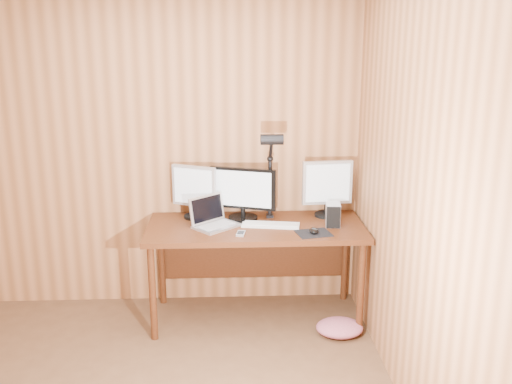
{
  "coord_description": "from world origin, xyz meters",
  "views": [
    {
      "loc": [
        0.74,
        -2.36,
        2.11
      ],
      "look_at": [
        0.93,
        1.58,
        1.02
      ],
      "focal_mm": 40.0,
      "sensor_mm": 36.0,
      "label": 1
    }
  ],
  "objects": [
    {
      "name": "room_shell",
      "position": [
        0.0,
        0.0,
        1.25
      ],
      "size": [
        4.0,
        4.0,
        4.0
      ],
      "color": "brown",
      "rests_on": "ground"
    },
    {
      "name": "desk",
      "position": [
        0.93,
        1.7,
        0.63
      ],
      "size": [
        1.6,
        0.7,
        0.75
      ],
      "color": "#4A220F",
      "rests_on": "floor"
    },
    {
      "name": "keyboard",
      "position": [
        1.04,
        1.61,
        0.76
      ],
      "size": [
        0.44,
        0.2,
        0.02
      ],
      "rotation": [
        0.0,
        0.0,
        -0.17
      ],
      "color": "white",
      "rests_on": "desk"
    },
    {
      "name": "fabric_pile",
      "position": [
        1.53,
        1.34,
        0.05
      ],
      "size": [
        0.35,
        0.28,
        0.11
      ],
      "primitive_type": null,
      "rotation": [
        0.0,
        0.0,
        -0.01
      ],
      "color": "#B9596C",
      "rests_on": "floor"
    },
    {
      "name": "mousepad",
      "position": [
        1.33,
        1.43,
        0.75
      ],
      "size": [
        0.27,
        0.24,
        0.0
      ],
      "primitive_type": "cube",
      "rotation": [
        0.0,
        0.0,
        0.21
      ],
      "color": "black",
      "rests_on": "desk"
    },
    {
      "name": "monitor_center",
      "position": [
        0.84,
        1.79,
        0.96
      ],
      "size": [
        0.5,
        0.22,
        0.4
      ],
      "rotation": [
        0.0,
        0.0,
        -0.31
      ],
      "color": "black",
      "rests_on": "desk"
    },
    {
      "name": "speaker",
      "position": [
        1.53,
        1.83,
        0.81
      ],
      "size": [
        0.05,
        0.05,
        0.11
      ],
      "primitive_type": "cylinder",
      "color": "black",
      "rests_on": "desk"
    },
    {
      "name": "monitor_right",
      "position": [
        1.49,
        1.83,
        0.99
      ],
      "size": [
        0.39,
        0.18,
        0.44
      ],
      "rotation": [
        0.0,
        0.0,
        0.11
      ],
      "color": "black",
      "rests_on": "desk"
    },
    {
      "name": "monitor_left",
      "position": [
        0.47,
        1.84,
        0.97
      ],
      "size": [
        0.34,
        0.18,
        0.41
      ],
      "rotation": [
        0.0,
        0.0,
        -0.44
      ],
      "color": "black",
      "rests_on": "desk"
    },
    {
      "name": "phone",
      "position": [
        0.82,
        1.44,
        0.76
      ],
      "size": [
        0.07,
        0.12,
        0.02
      ],
      "rotation": [
        0.0,
        0.0,
        -0.17
      ],
      "color": "silver",
      "rests_on": "desk"
    },
    {
      "name": "desk_lamp",
      "position": [
        1.05,
        1.74,
        1.19
      ],
      "size": [
        0.16,
        0.24,
        0.72
      ],
      "rotation": [
        0.0,
        0.0,
        0.14
      ],
      "color": "black",
      "rests_on": "desk"
    },
    {
      "name": "mouse",
      "position": [
        1.33,
        1.43,
        0.77
      ],
      "size": [
        0.07,
        0.11,
        0.04
      ],
      "primitive_type": "ellipsoid",
      "rotation": [
        0.0,
        0.0,
        0.06
      ],
      "color": "black",
      "rests_on": "mousepad"
    },
    {
      "name": "laptop",
      "position": [
        0.61,
        1.63,
        0.81
      ],
      "size": [
        0.39,
        0.39,
        0.22
      ],
      "rotation": [
        0.0,
        0.0,
        0.74
      ],
      "color": "silver",
      "rests_on": "desk"
    },
    {
      "name": "hard_drive",
      "position": [
        1.5,
        1.6,
        0.83
      ],
      "size": [
        0.12,
        0.16,
        0.17
      ],
      "rotation": [
        0.0,
        0.0,
        -0.11
      ],
      "color": "silver",
      "rests_on": "desk"
    }
  ]
}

